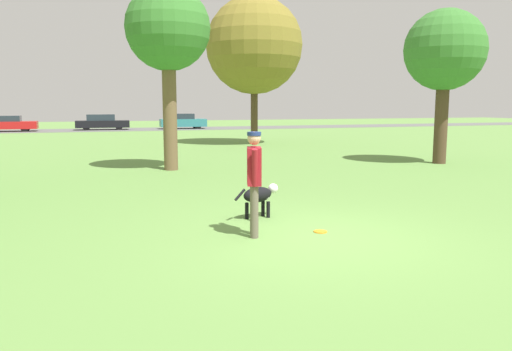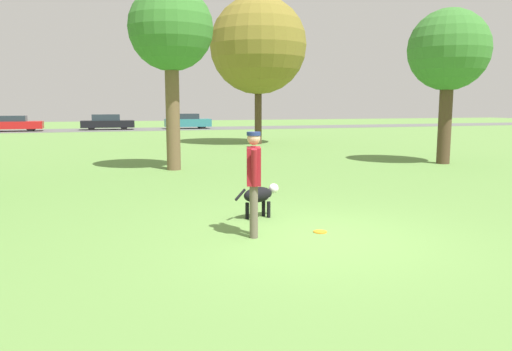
{
  "view_description": "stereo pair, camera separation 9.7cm",
  "coord_description": "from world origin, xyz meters",
  "px_view_note": "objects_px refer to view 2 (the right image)",
  "views": [
    {
      "loc": [
        -3.4,
        -7.03,
        2.11
      ],
      "look_at": [
        -0.65,
        1.01,
        0.9
      ],
      "focal_mm": 35.0,
      "sensor_mm": 36.0,
      "label": 1
    },
    {
      "loc": [
        -3.31,
        -7.06,
        2.11
      ],
      "look_at": [
        -0.65,
        1.01,
        0.9
      ],
      "focal_mm": 35.0,
      "sensor_mm": 36.0,
      "label": 2
    }
  ],
  "objects_px": {
    "parked_car_black": "(107,122)",
    "person": "(254,175)",
    "frisbee": "(320,232)",
    "dog": "(260,196)",
    "parked_car_red": "(12,124)",
    "tree_mid_center": "(171,31)",
    "parked_car_teal": "(187,121)",
    "tree_far_right": "(258,46)",
    "tree_near_right": "(449,52)"
  },
  "relations": [
    {
      "from": "tree_mid_center",
      "to": "frisbee",
      "type": "bearing_deg",
      "value": -83.33
    },
    {
      "from": "frisbee",
      "to": "parked_car_teal",
      "type": "height_order",
      "value": "parked_car_teal"
    },
    {
      "from": "tree_mid_center",
      "to": "parked_car_teal",
      "type": "xyz_separation_m",
      "value": [
        5.58,
        27.68,
        -3.75
      ]
    },
    {
      "from": "tree_far_right",
      "to": "parked_car_black",
      "type": "distance_m",
      "value": 20.5
    },
    {
      "from": "parked_car_teal",
      "to": "frisbee",
      "type": "bearing_deg",
      "value": -94.91
    },
    {
      "from": "tree_far_right",
      "to": "parked_car_red",
      "type": "xyz_separation_m",
      "value": [
        -14.5,
        18.14,
        -4.57
      ]
    },
    {
      "from": "tree_far_right",
      "to": "frisbee",
      "type": "bearing_deg",
      "value": -105.36
    },
    {
      "from": "parked_car_red",
      "to": "parked_car_black",
      "type": "xyz_separation_m",
      "value": [
        7.24,
        0.48,
        0.01
      ]
    },
    {
      "from": "parked_car_black",
      "to": "person",
      "type": "bearing_deg",
      "value": -86.52
    },
    {
      "from": "person",
      "to": "dog",
      "type": "xyz_separation_m",
      "value": [
        0.51,
        1.2,
        -0.57
      ]
    },
    {
      "from": "person",
      "to": "tree_far_right",
      "type": "bearing_deg",
      "value": -1.95
    },
    {
      "from": "parked_car_black",
      "to": "tree_mid_center",
      "type": "bearing_deg",
      "value": -85.79
    },
    {
      "from": "tree_far_right",
      "to": "parked_car_black",
      "type": "bearing_deg",
      "value": 111.3
    },
    {
      "from": "frisbee",
      "to": "person",
      "type": "bearing_deg",
      "value": 173.6
    },
    {
      "from": "tree_near_right",
      "to": "parked_car_black",
      "type": "xyz_separation_m",
      "value": [
        -10.72,
        29.33,
        -3.32
      ]
    },
    {
      "from": "parked_car_black",
      "to": "parked_car_red",
      "type": "bearing_deg",
      "value": -174.45
    },
    {
      "from": "parked_car_teal",
      "to": "tree_mid_center",
      "type": "bearing_deg",
      "value": -99.22
    },
    {
      "from": "parked_car_red",
      "to": "parked_car_black",
      "type": "relative_size",
      "value": 1.02
    },
    {
      "from": "tree_near_right",
      "to": "parked_car_teal",
      "type": "bearing_deg",
      "value": 97.71
    },
    {
      "from": "person",
      "to": "frisbee",
      "type": "relative_size",
      "value": 7.44
    },
    {
      "from": "parked_car_red",
      "to": "parked_car_black",
      "type": "bearing_deg",
      "value": 3.88
    },
    {
      "from": "person",
      "to": "parked_car_black",
      "type": "relative_size",
      "value": 0.38
    },
    {
      "from": "frisbee",
      "to": "parked_car_red",
      "type": "bearing_deg",
      "value": 104.63
    },
    {
      "from": "person",
      "to": "frisbee",
      "type": "bearing_deg",
      "value": -79.64
    },
    {
      "from": "tree_near_right",
      "to": "parked_car_teal",
      "type": "relative_size",
      "value": 1.35
    },
    {
      "from": "person",
      "to": "frisbee",
      "type": "distance_m",
      "value": 1.5
    },
    {
      "from": "tree_mid_center",
      "to": "dog",
      "type": "bearing_deg",
      "value": -86.81
    },
    {
      "from": "tree_far_right",
      "to": "parked_car_red",
      "type": "bearing_deg",
      "value": 128.65
    },
    {
      "from": "person",
      "to": "dog",
      "type": "bearing_deg",
      "value": -6.3
    },
    {
      "from": "parked_car_red",
      "to": "parked_car_teal",
      "type": "relative_size",
      "value": 1.1
    },
    {
      "from": "person",
      "to": "dog",
      "type": "relative_size",
      "value": 1.72
    },
    {
      "from": "dog",
      "to": "parked_car_red",
      "type": "xyz_separation_m",
      "value": [
        -8.88,
        35.06,
        0.2
      ]
    },
    {
      "from": "tree_near_right",
      "to": "tree_mid_center",
      "type": "bearing_deg",
      "value": 172.07
    },
    {
      "from": "frisbee",
      "to": "parked_car_black",
      "type": "height_order",
      "value": "parked_car_black"
    },
    {
      "from": "tree_near_right",
      "to": "parked_car_red",
      "type": "bearing_deg",
      "value": 121.92
    },
    {
      "from": "tree_near_right",
      "to": "person",
      "type": "bearing_deg",
      "value": -142.34
    },
    {
      "from": "dog",
      "to": "parked_car_black",
      "type": "bearing_deg",
      "value": 73.4
    },
    {
      "from": "person",
      "to": "parked_car_black",
      "type": "height_order",
      "value": "person"
    },
    {
      "from": "tree_mid_center",
      "to": "parked_car_black",
      "type": "xyz_separation_m",
      "value": [
        -1.22,
        28.01,
        -3.77
      ]
    },
    {
      "from": "frisbee",
      "to": "tree_near_right",
      "type": "bearing_deg",
      "value": 41.65
    },
    {
      "from": "frisbee",
      "to": "tree_far_right",
      "type": "xyz_separation_m",
      "value": [
        5.01,
        18.24,
        5.19
      ]
    },
    {
      "from": "tree_far_right",
      "to": "parked_car_red",
      "type": "distance_m",
      "value": 23.67
    },
    {
      "from": "tree_far_right",
      "to": "tree_mid_center",
      "type": "relative_size",
      "value": 1.33
    },
    {
      "from": "tree_near_right",
      "to": "parked_car_teal",
      "type": "height_order",
      "value": "tree_near_right"
    },
    {
      "from": "person",
      "to": "parked_car_red",
      "type": "bearing_deg",
      "value": 29.76
    },
    {
      "from": "tree_far_right",
      "to": "tree_near_right",
      "type": "bearing_deg",
      "value": -72.08
    },
    {
      "from": "tree_far_right",
      "to": "tree_mid_center",
      "type": "height_order",
      "value": "tree_far_right"
    },
    {
      "from": "tree_mid_center",
      "to": "parked_car_teal",
      "type": "relative_size",
      "value": 1.45
    },
    {
      "from": "person",
      "to": "parked_car_teal",
      "type": "distance_m",
      "value": 36.85
    },
    {
      "from": "frisbee",
      "to": "parked_car_teal",
      "type": "relative_size",
      "value": 0.06
    }
  ]
}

